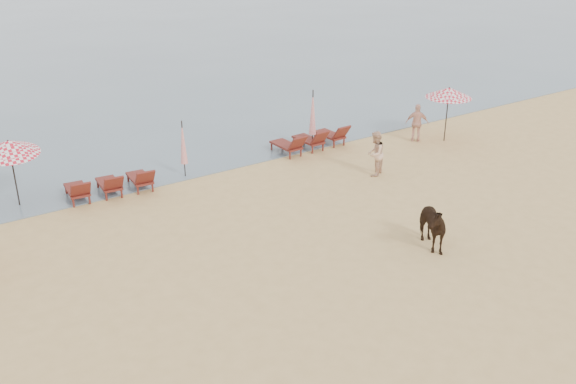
# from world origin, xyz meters

# --- Properties ---
(ground) EXTENTS (120.00, 120.00, 0.00)m
(ground) POSITION_xyz_m (0.00, 0.00, 0.00)
(ground) COLOR tan
(ground) RESTS_ON ground
(lounger_cluster_left) EXTENTS (2.93, 1.90, 0.61)m
(lounger_cluster_left) POSITION_xyz_m (-3.75, 10.24, 0.43)
(lounger_cluster_left) COLOR #5B2215
(lounger_cluster_left) RESTS_ON ground
(lounger_cluster_right) EXTENTS (2.95, 1.80, 0.64)m
(lounger_cluster_right) POSITION_xyz_m (4.62, 10.12, 0.44)
(lounger_cluster_right) COLOR #5B2215
(lounger_cluster_right) RESTS_ON ground
(umbrella_open_left_b) EXTENTS (1.86, 1.90, 2.37)m
(umbrella_open_left_b) POSITION_xyz_m (-6.56, 11.10, 2.05)
(umbrella_open_left_b) COLOR black
(umbrella_open_left_b) RESTS_ON ground
(umbrella_open_right) EXTENTS (1.90, 1.90, 2.32)m
(umbrella_open_right) POSITION_xyz_m (9.91, 7.86, 2.09)
(umbrella_open_right) COLOR black
(umbrella_open_right) RESTS_ON ground
(umbrella_closed_left) EXTENTS (0.26, 0.26, 2.13)m
(umbrella_closed_left) POSITION_xyz_m (-0.92, 10.36, 1.31)
(umbrella_closed_left) COLOR black
(umbrella_closed_left) RESTS_ON ground
(umbrella_closed_right) EXTENTS (0.30, 0.30, 2.43)m
(umbrella_closed_right) POSITION_xyz_m (4.77, 10.28, 1.49)
(umbrella_closed_right) COLOR black
(umbrella_closed_right) RESTS_ON ground
(cow) EXTENTS (1.31, 1.86, 1.43)m
(cow) POSITION_xyz_m (2.52, 1.56, 0.72)
(cow) COLOR black
(cow) RESTS_ON ground
(beachgoer_right_a) EXTENTS (1.02, 0.95, 1.67)m
(beachgoer_right_a) POSITION_xyz_m (4.91, 6.61, 0.83)
(beachgoer_right_a) COLOR tan
(beachgoer_right_a) RESTS_ON ground
(beachgoer_right_b) EXTENTS (0.95, 0.93, 1.61)m
(beachgoer_right_b) POSITION_xyz_m (8.87, 8.49, 0.80)
(beachgoer_right_b) COLOR #DEA28B
(beachgoer_right_b) RESTS_ON ground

